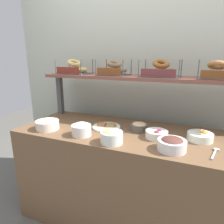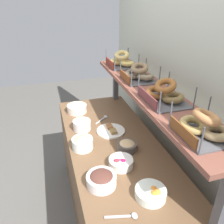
% 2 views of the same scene
% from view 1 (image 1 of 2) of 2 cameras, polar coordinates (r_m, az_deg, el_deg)
% --- Properties ---
extents(ground_plane, '(8.00, 8.00, 0.00)m').
position_cam_1_polar(ground_plane, '(2.10, 3.51, -27.79)').
color(ground_plane, '#595651').
extents(back_wall, '(2.99, 0.06, 2.40)m').
position_cam_1_polar(back_wall, '(2.08, 9.11, 8.59)').
color(back_wall, '#B5BAA8').
rests_on(back_wall, ground_plane).
extents(deli_counter, '(1.79, 0.70, 0.85)m').
position_cam_1_polar(deli_counter, '(1.84, 3.73, -18.08)').
color(deli_counter, brown).
rests_on(deli_counter, ground_plane).
extents(shelf_riser_left, '(0.05, 0.05, 0.40)m').
position_cam_1_polar(shelf_riser_left, '(2.21, -14.59, 4.74)').
color(shelf_riser_left, '#4C4C51').
rests_on(shelf_riser_left, deli_counter).
extents(upper_shelf, '(1.75, 0.32, 0.03)m').
position_cam_1_polar(upper_shelf, '(1.80, 7.04, 9.74)').
color(upper_shelf, brown).
rests_on(upper_shelf, shelf_riser_left).
extents(bowl_egg_salad, '(0.16, 0.16, 0.11)m').
position_cam_1_polar(bowl_egg_salad, '(1.42, -0.10, -6.84)').
color(bowl_egg_salad, white).
rests_on(bowl_egg_salad, deli_counter).
extents(bowl_cream_cheese, '(0.15, 0.15, 0.11)m').
position_cam_1_polar(bowl_cream_cheese, '(1.57, -8.74, -4.78)').
color(bowl_cream_cheese, silver).
rests_on(bowl_cream_cheese, deli_counter).
extents(bowl_potato_salad, '(0.19, 0.19, 0.09)m').
position_cam_1_polar(bowl_potato_salad, '(1.77, -17.99, -3.22)').
color(bowl_potato_salad, silver).
rests_on(bowl_potato_salad, deli_counter).
extents(bowl_fruit_salad, '(0.18, 0.18, 0.07)m').
position_cam_1_polar(bowl_fruit_salad, '(1.61, 23.91, -6.35)').
color(bowl_fruit_salad, white).
rests_on(bowl_fruit_salad, deli_counter).
extents(bowl_chocolate_spread, '(0.19, 0.19, 0.09)m').
position_cam_1_polar(bowl_chocolate_spread, '(1.37, 16.72, -8.70)').
color(bowl_chocolate_spread, white).
rests_on(bowl_chocolate_spread, deli_counter).
extents(bowl_hummus, '(0.15, 0.15, 0.07)m').
position_cam_1_polar(bowl_hummus, '(1.67, 7.70, -4.11)').
color(bowl_hummus, '#524B47').
rests_on(bowl_hummus, deli_counter).
extents(bowl_beet_salad, '(0.17, 0.17, 0.07)m').
position_cam_1_polar(bowl_beet_salad, '(1.54, 12.64, -6.16)').
color(bowl_beet_salad, white).
rests_on(bowl_beet_salad, deli_counter).
extents(serving_plate_white, '(0.24, 0.24, 0.04)m').
position_cam_1_polar(serving_plate_white, '(1.73, -1.60, -4.20)').
color(serving_plate_white, white).
rests_on(serving_plate_white, deli_counter).
extents(serving_spoon_near_plate, '(0.13, 0.14, 0.01)m').
position_cam_1_polar(serving_spoon_near_plate, '(1.82, -8.38, -3.39)').
color(serving_spoon_near_plate, '#B7B7BC').
rests_on(serving_spoon_near_plate, deli_counter).
extents(serving_spoon_by_edge, '(0.06, 0.17, 0.01)m').
position_cam_1_polar(serving_spoon_by_edge, '(1.46, 27.38, -9.98)').
color(serving_spoon_by_edge, '#B7B7BC').
rests_on(serving_spoon_by_edge, deli_counter).
extents(bagel_basket_plain, '(0.29, 0.26, 0.15)m').
position_cam_1_polar(bagel_basket_plain, '(2.06, -10.70, 12.00)').
color(bagel_basket_plain, '#4C4C51').
rests_on(bagel_basket_plain, upper_shelf).
extents(bagel_basket_poppy, '(0.28, 0.26, 0.14)m').
position_cam_1_polar(bagel_basket_poppy, '(1.86, 0.50, 12.00)').
color(bagel_basket_poppy, '#4C4C51').
rests_on(bagel_basket_poppy, upper_shelf).
extents(bagel_basket_cinnamon_raisin, '(0.32, 0.26, 0.15)m').
position_cam_1_polar(bagel_basket_cinnamon_raisin, '(1.75, 13.60, 11.35)').
color(bagel_basket_cinnamon_raisin, '#4C4C51').
rests_on(bagel_basket_cinnamon_raisin, upper_shelf).
extents(bagel_basket_everything, '(0.27, 0.25, 0.14)m').
position_cam_1_polar(bagel_basket_everything, '(1.72, 27.63, 9.98)').
color(bagel_basket_everything, '#4C4C51').
rests_on(bagel_basket_everything, upper_shelf).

